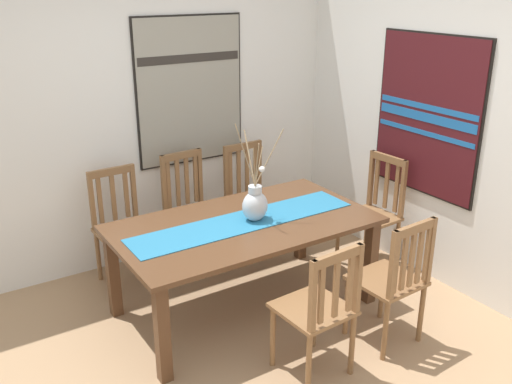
{
  "coord_description": "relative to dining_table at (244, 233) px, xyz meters",
  "views": [
    {
      "loc": [
        -1.74,
        -2.64,
        2.38
      ],
      "look_at": [
        0.33,
        0.6,
        0.92
      ],
      "focal_mm": 39.59,
      "sensor_mm": 36.0,
      "label": 1
    }
  ],
  "objects": [
    {
      "name": "table_runner",
      "position": [
        0.0,
        0.0,
        0.09
      ],
      "size": [
        1.74,
        0.36,
        0.01
      ],
      "primitive_type": "cube",
      "color": "#236B93",
      "rests_on": "dining_table"
    },
    {
      "name": "painting_on_back_wall",
      "position": [
        0.2,
        1.22,
        0.83
      ],
      "size": [
        1.01,
        0.05,
        1.27
      ],
      "color": "black"
    },
    {
      "name": "chair_2",
      "position": [
        0.01,
        0.91,
        -0.12
      ],
      "size": [
        0.45,
        0.45,
        0.98
      ],
      "color": "brown",
      "rests_on": "ground_plane"
    },
    {
      "name": "wall_back",
      "position": [
        -0.21,
        1.28,
        0.72
      ],
      "size": [
        6.4,
        0.12,
        2.7
      ],
      "primitive_type": "cube",
      "color": "silver",
      "rests_on": "ground_plane"
    },
    {
      "name": "chair_3",
      "position": [
        1.32,
        0.02,
        -0.13
      ],
      "size": [
        0.44,
        0.44,
        0.98
      ],
      "color": "brown",
      "rests_on": "ground_plane"
    },
    {
      "name": "dining_table",
      "position": [
        0.0,
        0.0,
        0.0
      ],
      "size": [
        1.89,
        1.05,
        0.72
      ],
      "color": "#51331E",
      "rests_on": "ground_plane"
    },
    {
      "name": "wall_side",
      "position": [
        1.65,
        -0.58,
        0.72
      ],
      "size": [
        0.12,
        6.4,
        2.7
      ],
      "primitive_type": "cube",
      "color": "silver",
      "rests_on": "ground_plane"
    },
    {
      "name": "painting_on_side_wall",
      "position": [
        1.58,
        -0.23,
        0.72
      ],
      "size": [
        0.05,
        1.03,
        1.28
      ],
      "color": "black"
    },
    {
      "name": "chair_0",
      "position": [
        -0.02,
        -0.91,
        -0.15
      ],
      "size": [
        0.44,
        0.44,
        0.93
      ],
      "color": "brown",
      "rests_on": "ground_plane"
    },
    {
      "name": "chair_4",
      "position": [
        0.6,
        0.87,
        -0.12
      ],
      "size": [
        0.43,
        0.43,
        0.98
      ],
      "color": "brown",
      "rests_on": "ground_plane"
    },
    {
      "name": "ground_plane",
      "position": [
        -0.21,
        -0.58,
        -0.64
      ],
      "size": [
        6.4,
        6.4,
        0.03
      ],
      "primitive_type": "cube",
      "color": "#A37F5B"
    },
    {
      "name": "chair_1",
      "position": [
        -0.61,
        0.91,
        -0.14
      ],
      "size": [
        0.44,
        0.44,
        0.95
      ],
      "color": "brown",
      "rests_on": "ground_plane"
    },
    {
      "name": "chair_5",
      "position": [
        0.61,
        -0.91,
        -0.13
      ],
      "size": [
        0.44,
        0.44,
        0.94
      ],
      "color": "brown",
      "rests_on": "ground_plane"
    },
    {
      "name": "centerpiece_vase",
      "position": [
        0.08,
        -0.02,
        0.22
      ],
      "size": [
        0.33,
        0.32,
        0.73
      ],
      "color": "silver",
      "rests_on": "dining_table"
    }
  ]
}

